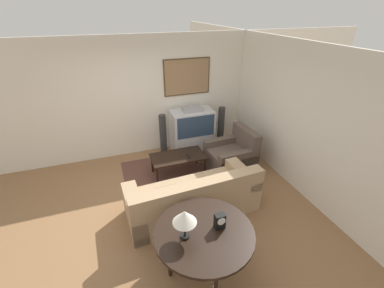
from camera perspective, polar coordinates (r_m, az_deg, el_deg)
The scene contains 14 objects.
ground_plane at distance 4.81m, azimuth -6.55°, elevation -13.47°, with size 12.00×12.00×0.00m, color #8E6642.
wall_back at distance 5.99m, azimuth -11.95°, elevation 9.95°, with size 12.00×0.10×2.70m.
wall_right at distance 5.17m, azimuth 22.21°, elevation 5.35°, with size 0.06×12.00×2.70m.
area_rug at distance 5.57m, azimuth -2.26°, elevation -6.50°, with size 2.40×1.71×0.01m.
tv at distance 6.19m, azimuth -0.01°, elevation 3.00°, with size 0.99×0.58×1.14m.
couch at distance 4.46m, azimuth 0.29°, elevation -11.99°, with size 2.26×1.00×0.84m.
armchair at distance 5.67m, azimuth 8.82°, elevation -2.67°, with size 0.96×0.90×0.89m.
coffee_table at distance 5.35m, azimuth -3.13°, elevation -3.05°, with size 1.11×0.59×0.45m.
console_table at distance 3.41m, azimuth 2.68°, elevation -19.54°, with size 1.27×1.27×0.73m.
table_lamp at distance 3.08m, azimuth -1.66°, elevation -15.98°, with size 0.29×0.29×0.41m.
mantel_clock at distance 3.35m, azimuth 6.20°, elevation -16.67°, with size 0.13×0.10×0.21m.
remote at distance 5.30m, azimuth -0.78°, elevation -2.67°, with size 0.05×0.16×0.02m.
speaker_tower_left at distance 5.95m, azimuth -6.40°, elevation 1.41°, with size 0.27×0.27×1.07m.
speaker_tower_right at distance 6.39m, azimuth 6.41°, elevation 3.39°, with size 0.27×0.27×1.07m.
Camera 1 is at (-0.67, -3.52, 3.21)m, focal length 24.00 mm.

